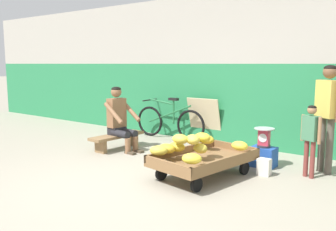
{
  "coord_description": "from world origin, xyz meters",
  "views": [
    {
      "loc": [
        3.1,
        -3.13,
        1.55
      ],
      "look_at": [
        -0.22,
        1.29,
        0.75
      ],
      "focal_mm": 38.46,
      "sensor_mm": 36.0,
      "label": 1
    }
  ],
  "objects_px": {
    "weighing_scale": "(264,137)",
    "sign_board": "(205,120)",
    "low_bench": "(117,138)",
    "customer_child": "(311,133)",
    "vendor_seated": "(120,119)",
    "plastic_crate": "(263,157)",
    "shopping_bag": "(264,167)",
    "customer_adult": "(328,107)",
    "banana_cart": "(204,160)",
    "bicycle_near_left": "(169,122)"
  },
  "relations": [
    {
      "from": "low_bench",
      "to": "sign_board",
      "type": "xyz_separation_m",
      "value": [
        0.94,
        1.52,
        0.24
      ]
    },
    {
      "from": "weighing_scale",
      "to": "customer_adult",
      "type": "distance_m",
      "value": 0.99
    },
    {
      "from": "sign_board",
      "to": "customer_adult",
      "type": "relative_size",
      "value": 0.57
    },
    {
      "from": "banana_cart",
      "to": "vendor_seated",
      "type": "distance_m",
      "value": 2.12
    },
    {
      "from": "customer_adult",
      "to": "customer_child",
      "type": "bearing_deg",
      "value": -107.31
    },
    {
      "from": "low_bench",
      "to": "weighing_scale",
      "type": "bearing_deg",
      "value": 11.27
    },
    {
      "from": "vendor_seated",
      "to": "customer_child",
      "type": "distance_m",
      "value": 3.22
    },
    {
      "from": "vendor_seated",
      "to": "plastic_crate",
      "type": "height_order",
      "value": "vendor_seated"
    },
    {
      "from": "customer_adult",
      "to": "shopping_bag",
      "type": "height_order",
      "value": "customer_adult"
    },
    {
      "from": "plastic_crate",
      "to": "weighing_scale",
      "type": "bearing_deg",
      "value": -90.0
    },
    {
      "from": "shopping_bag",
      "to": "customer_adult",
      "type": "bearing_deg",
      "value": 45.81
    },
    {
      "from": "low_bench",
      "to": "weighing_scale",
      "type": "height_order",
      "value": "weighing_scale"
    },
    {
      "from": "sign_board",
      "to": "shopping_bag",
      "type": "xyz_separation_m",
      "value": [
        1.83,
        -1.41,
        -0.32
      ]
    },
    {
      "from": "low_bench",
      "to": "vendor_seated",
      "type": "xyz_separation_m",
      "value": [
        0.09,
        -0.01,
        0.37
      ]
    },
    {
      "from": "plastic_crate",
      "to": "customer_adult",
      "type": "distance_m",
      "value": 1.17
    },
    {
      "from": "customer_child",
      "to": "weighing_scale",
      "type": "bearing_deg",
      "value": 170.15
    },
    {
      "from": "bicycle_near_left",
      "to": "customer_adult",
      "type": "height_order",
      "value": "customer_adult"
    },
    {
      "from": "bicycle_near_left",
      "to": "customer_adult",
      "type": "xyz_separation_m",
      "value": [
        3.19,
        -0.56,
        0.6
      ]
    },
    {
      "from": "banana_cart",
      "to": "vendor_seated",
      "type": "bearing_deg",
      "value": 167.28
    },
    {
      "from": "customer_adult",
      "to": "customer_child",
      "type": "height_order",
      "value": "customer_adult"
    },
    {
      "from": "shopping_bag",
      "to": "sign_board",
      "type": "bearing_deg",
      "value": 142.24
    },
    {
      "from": "customer_child",
      "to": "shopping_bag",
      "type": "xyz_separation_m",
      "value": [
        -0.52,
        -0.29,
        -0.5
      ]
    },
    {
      "from": "sign_board",
      "to": "shopping_bag",
      "type": "distance_m",
      "value": 2.33
    },
    {
      "from": "weighing_scale",
      "to": "customer_child",
      "type": "xyz_separation_m",
      "value": [
        0.7,
        -0.12,
        0.16
      ]
    },
    {
      "from": "banana_cart",
      "to": "customer_child",
      "type": "xyz_separation_m",
      "value": [
        1.15,
        0.86,
        0.38
      ]
    },
    {
      "from": "vendor_seated",
      "to": "bicycle_near_left",
      "type": "distance_m",
      "value": 1.35
    },
    {
      "from": "low_bench",
      "to": "shopping_bag",
      "type": "bearing_deg",
      "value": 2.14
    },
    {
      "from": "banana_cart",
      "to": "sign_board",
      "type": "distance_m",
      "value": 2.33
    },
    {
      "from": "vendor_seated",
      "to": "customer_child",
      "type": "height_order",
      "value": "vendor_seated"
    },
    {
      "from": "weighing_scale",
      "to": "sign_board",
      "type": "bearing_deg",
      "value": 148.66
    },
    {
      "from": "plastic_crate",
      "to": "shopping_bag",
      "type": "relative_size",
      "value": 1.5
    },
    {
      "from": "banana_cart",
      "to": "vendor_seated",
      "type": "xyz_separation_m",
      "value": [
        -2.05,
        0.46,
        0.33
      ]
    },
    {
      "from": "banana_cart",
      "to": "customer_adult",
      "type": "distance_m",
      "value": 1.9
    },
    {
      "from": "vendor_seated",
      "to": "customer_adult",
      "type": "bearing_deg",
      "value": 13.04
    },
    {
      "from": "banana_cart",
      "to": "customer_child",
      "type": "height_order",
      "value": "customer_child"
    },
    {
      "from": "customer_child",
      "to": "vendor_seated",
      "type": "bearing_deg",
      "value": -172.83
    },
    {
      "from": "customer_adult",
      "to": "plastic_crate",
      "type": "bearing_deg",
      "value": -163.5
    },
    {
      "from": "weighing_scale",
      "to": "bicycle_near_left",
      "type": "distance_m",
      "value": 2.51
    },
    {
      "from": "vendor_seated",
      "to": "customer_adult",
      "type": "distance_m",
      "value": 3.42
    },
    {
      "from": "plastic_crate",
      "to": "bicycle_near_left",
      "type": "relative_size",
      "value": 0.22
    },
    {
      "from": "weighing_scale",
      "to": "customer_adult",
      "type": "relative_size",
      "value": 0.2
    },
    {
      "from": "weighing_scale",
      "to": "shopping_bag",
      "type": "bearing_deg",
      "value": -66.42
    },
    {
      "from": "banana_cart",
      "to": "shopping_bag",
      "type": "distance_m",
      "value": 0.86
    },
    {
      "from": "weighing_scale",
      "to": "sign_board",
      "type": "height_order",
      "value": "sign_board"
    },
    {
      "from": "sign_board",
      "to": "customer_adult",
      "type": "height_order",
      "value": "customer_adult"
    },
    {
      "from": "banana_cart",
      "to": "customer_child",
      "type": "bearing_deg",
      "value": 36.89
    },
    {
      "from": "sign_board",
      "to": "shopping_bag",
      "type": "relative_size",
      "value": 3.65
    },
    {
      "from": "plastic_crate",
      "to": "weighing_scale",
      "type": "relative_size",
      "value": 1.2
    },
    {
      "from": "plastic_crate",
      "to": "customer_child",
      "type": "bearing_deg",
      "value": -9.94
    },
    {
      "from": "banana_cart",
      "to": "weighing_scale",
      "type": "height_order",
      "value": "weighing_scale"
    }
  ]
}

